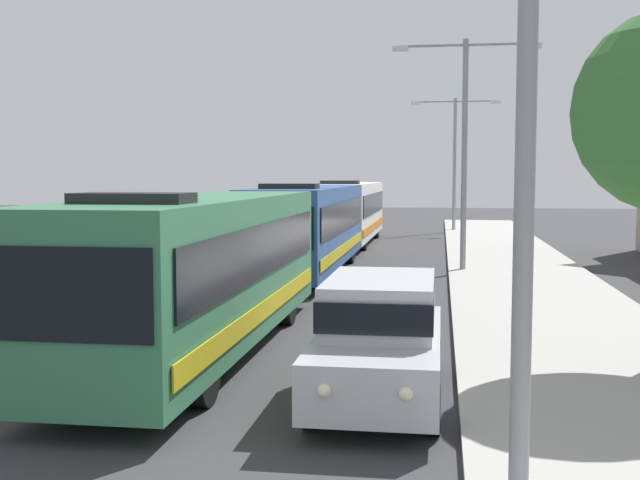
{
  "coord_description": "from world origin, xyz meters",
  "views": [
    {
      "loc": [
        3.3,
        -4.15,
        3.48
      ],
      "look_at": [
        0.35,
        15.15,
        1.87
      ],
      "focal_mm": 44.43,
      "sensor_mm": 36.0,
      "label": 1
    }
  ],
  "objects_px": {
    "bus_middle": "(349,210)",
    "streetlamp_far": "(455,150)",
    "streetlamp_mid": "(465,130)",
    "white_suv": "(380,334)",
    "bus_second_in_line": "(309,226)",
    "bus_lead": "(201,267)"
  },
  "relations": [
    {
      "from": "bus_second_in_line",
      "to": "bus_middle",
      "type": "bearing_deg",
      "value": 90.0
    },
    {
      "from": "bus_lead",
      "to": "bus_second_in_line",
      "type": "relative_size",
      "value": 0.94
    },
    {
      "from": "streetlamp_far",
      "to": "bus_middle",
      "type": "bearing_deg",
      "value": -121.32
    },
    {
      "from": "bus_lead",
      "to": "bus_second_in_line",
      "type": "height_order",
      "value": "same"
    },
    {
      "from": "white_suv",
      "to": "bus_lead",
      "type": "bearing_deg",
      "value": 143.74
    },
    {
      "from": "bus_middle",
      "to": "streetlamp_mid",
      "type": "bearing_deg",
      "value": -65.0
    },
    {
      "from": "bus_second_in_line",
      "to": "streetlamp_mid",
      "type": "height_order",
      "value": "streetlamp_mid"
    },
    {
      "from": "streetlamp_mid",
      "to": "bus_second_in_line",
      "type": "bearing_deg",
      "value": -170.98
    },
    {
      "from": "bus_lead",
      "to": "streetlamp_mid",
      "type": "xyz_separation_m",
      "value": [
        5.4,
        13.56,
        3.33
      ]
    },
    {
      "from": "bus_second_in_line",
      "to": "streetlamp_far",
      "type": "xyz_separation_m",
      "value": [
        5.4,
        21.3,
        3.3
      ]
    },
    {
      "from": "bus_middle",
      "to": "streetlamp_far",
      "type": "bearing_deg",
      "value": 58.68
    },
    {
      "from": "bus_second_in_line",
      "to": "streetlamp_mid",
      "type": "xyz_separation_m",
      "value": [
        5.4,
        0.86,
        3.33
      ]
    },
    {
      "from": "bus_middle",
      "to": "white_suv",
      "type": "bearing_deg",
      "value": -82.44
    },
    {
      "from": "bus_middle",
      "to": "streetlamp_mid",
      "type": "xyz_separation_m",
      "value": [
        5.4,
        -11.58,
        3.33
      ]
    },
    {
      "from": "bus_lead",
      "to": "streetlamp_mid",
      "type": "distance_m",
      "value": 14.97
    },
    {
      "from": "white_suv",
      "to": "streetlamp_far",
      "type": "xyz_separation_m",
      "value": [
        1.7,
        36.72,
        3.96
      ]
    },
    {
      "from": "streetlamp_far",
      "to": "bus_lead",
      "type": "bearing_deg",
      "value": -99.02
    },
    {
      "from": "bus_lead",
      "to": "streetlamp_far",
      "type": "bearing_deg",
      "value": 80.98
    },
    {
      "from": "white_suv",
      "to": "streetlamp_far",
      "type": "distance_m",
      "value": 36.97
    },
    {
      "from": "bus_lead",
      "to": "bus_middle",
      "type": "xyz_separation_m",
      "value": [
        0.0,
        25.14,
        0.0
      ]
    },
    {
      "from": "white_suv",
      "to": "bus_second_in_line",
      "type": "bearing_deg",
      "value": 103.49
    },
    {
      "from": "bus_second_in_line",
      "to": "white_suv",
      "type": "height_order",
      "value": "bus_second_in_line"
    }
  ]
}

